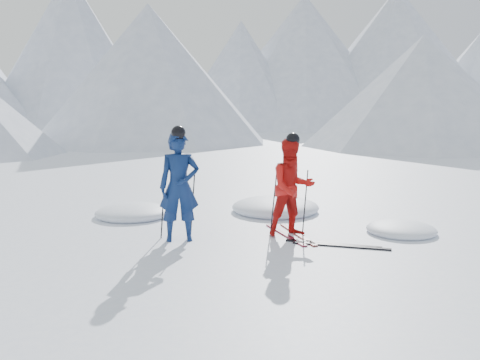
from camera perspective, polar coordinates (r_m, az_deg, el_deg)
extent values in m
plane|color=white|center=(9.36, 9.11, -6.95)|extent=(160.00, 160.00, 0.00)
cone|color=#B2BCD1|center=(50.13, -18.35, 13.38)|extent=(23.96, 23.96, 14.35)
cone|color=#B2BCD1|center=(60.06, -10.22, 11.62)|extent=(17.69, 17.69, 11.93)
cone|color=#B2BCD1|center=(52.72, 0.13, 11.63)|extent=(19.63, 19.63, 10.85)
cone|color=#B2BCD1|center=(56.93, 7.16, 12.99)|extent=(23.31, 23.31, 14.15)
cone|color=#B2BCD1|center=(58.88, 16.99, 12.90)|extent=(28.94, 28.94, 14.88)
cone|color=silver|center=(64.17, 25.36, 10.22)|extent=(24.45, 24.45, 10.76)
cone|color=#B2BCD1|center=(32.17, 19.67, 9.33)|extent=(14.00, 14.00, 6.50)
cone|color=#B2BCD1|center=(34.72, -10.12, 11.64)|extent=(16.00, 16.00, 9.00)
imported|color=#0D204E|center=(9.26, -6.83, -0.76)|extent=(0.73, 0.48, 1.99)
imported|color=red|center=(9.61, 5.87, -0.85)|extent=(1.00, 0.84, 1.85)
cylinder|color=black|center=(9.47, -8.63, -2.63)|extent=(0.13, 0.09, 1.33)
cylinder|color=black|center=(9.57, -5.33, -2.45)|extent=(0.13, 0.08, 1.33)
cylinder|color=black|center=(9.84, 3.80, -2.43)|extent=(0.12, 0.10, 1.23)
cylinder|color=black|center=(9.88, 7.33, -2.43)|extent=(0.12, 0.09, 1.23)
cube|color=black|center=(9.77, 5.10, -6.13)|extent=(0.43, 1.68, 0.03)
cube|color=black|center=(9.83, 6.47, -6.07)|extent=(0.32, 1.70, 0.03)
cube|color=black|center=(9.26, 10.39, -7.06)|extent=(1.57, 0.82, 0.03)
cube|color=black|center=(9.15, 11.29, -7.27)|extent=(1.59, 0.77, 0.03)
ellipsoid|color=white|center=(11.65, -11.93, -3.98)|extent=(1.67, 1.67, 0.37)
ellipsoid|color=white|center=(10.42, 17.65, -5.67)|extent=(1.34, 1.34, 0.29)
ellipsoid|color=white|center=(11.92, 3.99, -3.54)|extent=(2.03, 2.03, 0.45)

